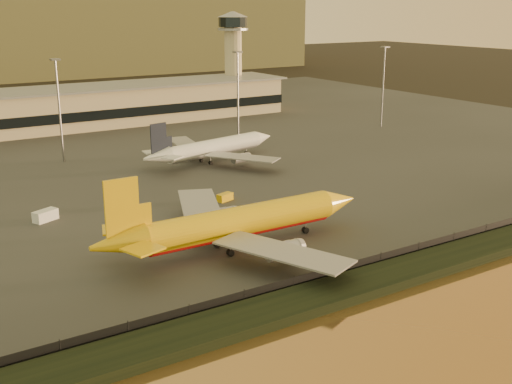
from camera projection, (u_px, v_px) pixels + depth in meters
ground at (276, 254)px, 101.60m from camera, size 900.00×900.00×0.00m
embankment at (347, 289)px, 87.67m from camera, size 320.00×7.00×1.40m
tarmac at (84, 147)px, 178.33m from camera, size 320.00×220.00×0.20m
perimeter_fence at (328, 275)px, 90.73m from camera, size 300.00×0.05×2.20m
terminal_building at (3, 114)px, 193.77m from camera, size 202.00×25.00×12.60m
control_tower at (233, 51)px, 237.61m from camera, size 11.20×11.20×35.50m
apron_light_masts at (161, 95)px, 165.55m from camera, size 152.20×12.20×25.40m
dhl_cargo_jet at (237, 223)px, 102.39m from camera, size 48.13×47.34×14.43m
white_narrowbody_jet at (212, 148)px, 159.66m from camera, size 40.90×39.32×11.81m
gse_vehicle_yellow at (225, 197)px, 128.48m from camera, size 3.70×2.45×1.53m
gse_vehicle_white at (45, 216)px, 116.54m from camera, size 4.90×3.65×2.01m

